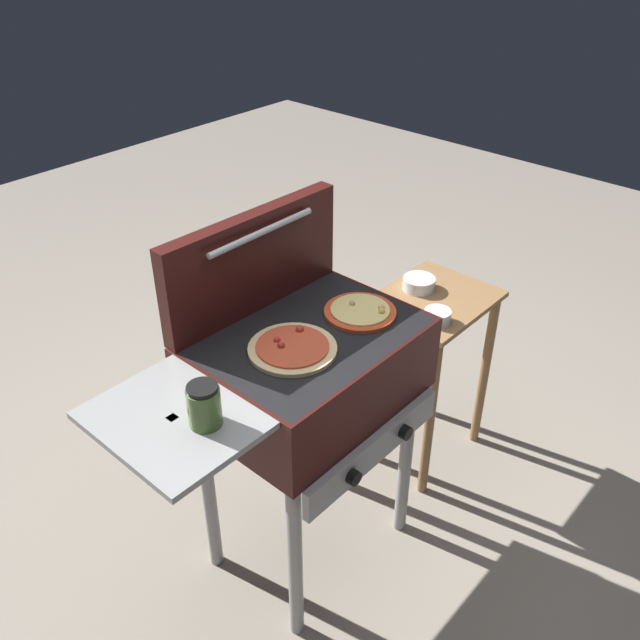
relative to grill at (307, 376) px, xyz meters
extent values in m
plane|color=gray|center=(0.01, 0.00, -0.76)|extent=(8.00, 8.00, 0.00)
cube|color=#38110F|center=(0.01, 0.00, 0.02)|extent=(0.64, 0.48, 0.24)
cube|color=black|center=(0.01, 0.00, 0.14)|extent=(0.61, 0.46, 0.01)
cube|color=gray|center=(-0.47, 0.00, 0.13)|extent=(0.32, 0.41, 0.02)
cube|color=gray|center=(-0.47, 0.00, 0.02)|extent=(0.02, 0.02, 0.24)
cube|color=gray|center=(0.01, -0.25, -0.15)|extent=(0.58, 0.02, 0.10)
cylinder|color=black|center=(-0.11, -0.27, -0.15)|extent=(0.04, 0.02, 0.04)
cylinder|color=black|center=(0.13, -0.27, -0.15)|extent=(0.04, 0.02, 0.04)
cylinder|color=gray|center=(-0.26, -0.19, -0.43)|extent=(0.04, 0.04, 0.66)
cylinder|color=gray|center=(0.28, -0.19, -0.43)|extent=(0.04, 0.04, 0.66)
cylinder|color=gray|center=(-0.26, 0.19, -0.43)|extent=(0.04, 0.04, 0.66)
cylinder|color=gray|center=(0.28, 0.19, -0.43)|extent=(0.04, 0.04, 0.66)
cube|color=#38110F|center=(0.01, 0.22, 0.29)|extent=(0.63, 0.07, 0.30)
cylinder|color=#B7B7BC|center=(0.01, 0.17, 0.40)|extent=(0.38, 0.02, 0.02)
cylinder|color=beige|center=(-0.08, -0.02, 0.15)|extent=(0.24, 0.24, 0.01)
cylinder|color=#D14C2D|center=(-0.08, -0.02, 0.16)|extent=(0.20, 0.20, 0.01)
sphere|color=#B63D2F|center=(-0.10, 0.00, 0.17)|extent=(0.02, 0.02, 0.02)
sphere|color=red|center=(-0.09, 0.02, 0.17)|extent=(0.02, 0.02, 0.02)
sphere|color=#CC4029|center=(-0.01, 0.01, 0.17)|extent=(0.02, 0.02, 0.02)
cylinder|color=#C64723|center=(0.19, -0.04, 0.15)|extent=(0.21, 0.21, 0.01)
cylinder|color=#EDD17A|center=(0.19, -0.04, 0.16)|extent=(0.18, 0.18, 0.01)
sphere|color=#F2CD62|center=(0.22, -0.10, 0.17)|extent=(0.02, 0.02, 0.02)
sphere|color=#F2C779|center=(0.23, -0.09, 0.17)|extent=(0.02, 0.02, 0.02)
sphere|color=tan|center=(0.19, -0.01, 0.17)|extent=(0.02, 0.02, 0.02)
cylinder|color=#4C6B2D|center=(-0.42, -0.07, 0.19)|extent=(0.08, 0.08, 0.10)
cylinder|color=black|center=(-0.42, -0.07, 0.25)|extent=(0.07, 0.07, 0.01)
cube|color=olive|center=(0.67, 0.00, -0.05)|extent=(0.44, 0.36, 0.02)
cylinder|color=olive|center=(0.48, -0.15, -0.41)|extent=(0.04, 0.04, 0.70)
cylinder|color=olive|center=(0.86, -0.15, -0.41)|extent=(0.04, 0.04, 0.70)
cylinder|color=olive|center=(0.48, 0.15, -0.41)|extent=(0.04, 0.04, 0.70)
cylinder|color=olive|center=(0.86, 0.15, -0.41)|extent=(0.04, 0.04, 0.70)
cylinder|color=silver|center=(0.69, 0.08, -0.02)|extent=(0.12, 0.12, 0.04)
cylinder|color=maroon|center=(0.69, 0.08, -0.02)|extent=(0.10, 0.10, 0.02)
cylinder|color=silver|center=(0.55, -0.09, -0.02)|extent=(0.09, 0.09, 0.04)
cylinder|color=#4C7533|center=(0.55, -0.09, -0.02)|extent=(0.08, 0.08, 0.02)
camera|label=1|loc=(-1.15, -1.09, 1.23)|focal=38.42mm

